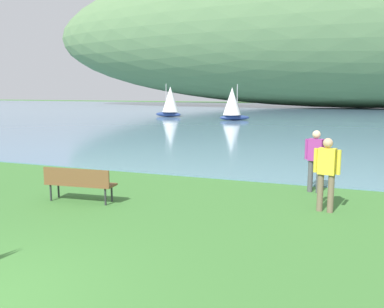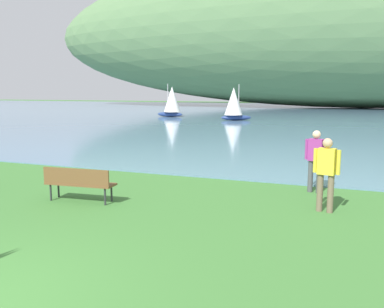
% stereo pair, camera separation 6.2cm
% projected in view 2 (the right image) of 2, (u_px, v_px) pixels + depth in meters
% --- Properties ---
extents(bay_water, '(180.00, 80.00, 0.04)m').
position_uv_depth(bay_water, '(308.00, 114.00, 50.31)').
color(bay_water, '#5B7F9E').
rests_on(bay_water, ground).
extents(distant_hillside, '(111.86, 28.00, 25.84)m').
position_uv_depth(distant_hillside, '(365.00, 25.00, 64.24)').
color(distant_hillside, '#567A4C').
rests_on(distant_hillside, bay_water).
extents(park_bench_near_camera, '(1.83, 0.63, 0.88)m').
position_uv_depth(park_bench_near_camera, '(79.00, 182.00, 10.28)').
color(park_bench_near_camera, brown).
rests_on(park_bench_near_camera, ground).
extents(person_at_shoreline, '(0.59, 0.32, 1.71)m').
position_uv_depth(person_at_shoreline, '(316.00, 157.00, 11.18)').
color(person_at_shoreline, '#4C4C51').
rests_on(person_at_shoreline, ground).
extents(person_on_the_grass, '(0.60, 0.29, 1.71)m').
position_uv_depth(person_on_the_grass, '(326.00, 170.00, 9.37)').
color(person_on_the_grass, '#72604C').
rests_on(person_on_the_grass, ground).
extents(sailboat_nearest_to_shore, '(3.01, 1.89, 3.47)m').
position_uv_depth(sailboat_nearest_to_shore, '(172.00, 101.00, 43.50)').
color(sailboat_nearest_to_shore, navy).
rests_on(sailboat_nearest_to_shore, bay_water).
extents(sailboat_mid_bay, '(2.89, 2.26, 3.33)m').
position_uv_depth(sailboat_mid_bay, '(234.00, 103.00, 38.38)').
color(sailboat_mid_bay, navy).
rests_on(sailboat_mid_bay, bay_water).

